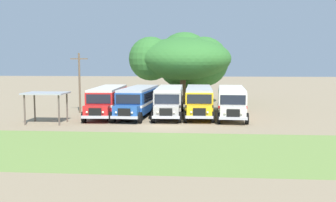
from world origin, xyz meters
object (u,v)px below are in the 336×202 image
broad_shade_tree (184,60)px  utility_pole (79,81)px  parked_bus_slot_2 (169,100)px  parked_bus_slot_3 (199,100)px  parked_bus_slot_4 (231,100)px  waiting_shelter (46,96)px  parked_bus_slot_0 (108,100)px  parked_bus_slot_1 (139,100)px

broad_shade_tree → utility_pole: (-10.42, -11.74, -2.26)m
parked_bus_slot_2 → utility_pole: (-9.52, 0.94, 1.80)m
parked_bus_slot_3 → parked_bus_slot_4: bearing=81.0°
utility_pole → parked_bus_slot_4: bearing=-4.1°
parked_bus_slot_3 → broad_shade_tree: broad_shade_tree is taller
utility_pole → waiting_shelter: (-0.78, -7.00, -0.93)m
parked_bus_slot_2 → parked_bus_slot_4: bearing=86.9°
broad_shade_tree → utility_pole: 15.86m
utility_pole → parked_bus_slot_2: bearing=-5.6°
parked_bus_slot_0 → parked_bus_slot_1: (3.14, -0.03, 0.00)m
broad_shade_tree → parked_bus_slot_0: bearing=-118.5°
parked_bus_slot_1 → parked_bus_slot_0: bearing=-87.2°
parked_bus_slot_0 → parked_bus_slot_1: size_ratio=1.00×
parked_bus_slot_0 → waiting_shelter: size_ratio=3.03×
parked_bus_slot_3 → waiting_shelter: parked_bus_slot_3 is taller
parked_bus_slot_0 → parked_bus_slot_4: size_ratio=1.00×
parked_bus_slot_3 → parked_bus_slot_1: bearing=-83.7°
parked_bus_slot_0 → waiting_shelter: 7.05m
broad_shade_tree → utility_pole: bearing=-131.6°
parked_bus_slot_1 → waiting_shelter: 9.21m
parked_bus_slot_3 → parked_bus_slot_4: (3.21, -0.48, 0.00)m
parked_bus_slot_2 → waiting_shelter: 11.98m
parked_bus_slot_0 → broad_shade_tree: (7.10, 13.07, 4.06)m
broad_shade_tree → waiting_shelter: (-11.20, -18.74, -3.19)m
parked_bus_slot_1 → parked_bus_slot_4: (9.23, 0.24, 0.00)m
parked_bus_slot_2 → parked_bus_slot_4: same height
parked_bus_slot_0 → parked_bus_slot_4: (12.38, 0.21, 0.00)m
parked_bus_slot_1 → parked_bus_slot_4: bearing=95.0°
parked_bus_slot_4 → waiting_shelter: 17.51m
parked_bus_slot_1 → parked_bus_slot_2: bearing=101.3°
parked_bus_slot_1 → waiting_shelter: parked_bus_slot_1 is taller
parked_bus_slot_3 → waiting_shelter: (-13.27, -6.36, 0.87)m
parked_bus_slot_0 → parked_bus_slot_2: bearing=91.1°
parked_bus_slot_3 → parked_bus_slot_4: same height
broad_shade_tree → waiting_shelter: size_ratio=3.83×
parked_bus_slot_0 → parked_bus_slot_3: (9.17, 0.69, 0.00)m
parked_bus_slot_3 → parked_bus_slot_2: bearing=-84.8°
parked_bus_slot_3 → parked_bus_slot_0: bearing=-86.2°
parked_bus_slot_4 → waiting_shelter: bearing=-67.3°
parked_bus_slot_1 → broad_shade_tree: 14.28m
parked_bus_slot_3 → waiting_shelter: 14.74m
parked_bus_slot_2 → waiting_shelter: size_ratio=3.02×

